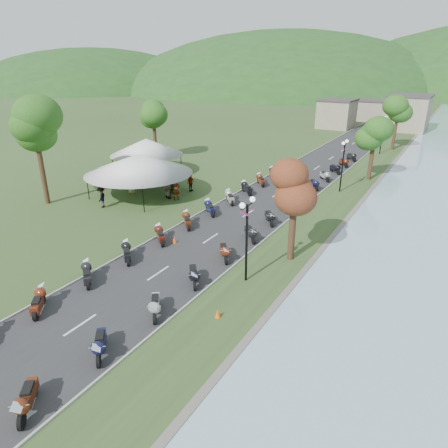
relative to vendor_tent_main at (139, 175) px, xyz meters
The scene contains 12 objects.
road 17.22m from the vendor_tent_main, 49.13° to the left, with size 7.00×120.00×0.02m, color #2E2E30.
hills_backdrop 173.30m from the vendor_tent_main, 86.30° to the left, with size 360.00×120.00×76.00m, color #285621, non-canonical shape.
far_building 58.66m from the vendor_tent_main, 80.99° to the left, with size 18.00×16.00×5.00m, color gray.
moto_row_left 11.40m from the vendor_tent_main, 41.55° to the right, with size 2.60×48.30×1.10m, color #331411, non-canonical shape.
moto_row_right 13.91m from the vendor_tent_main, ahead, with size 2.60×48.74×1.10m, color #331411, non-canonical shape.
vendor_tent_main is the anchor object (origin of this frame).
vendor_tent_side 8.00m from the vendor_tent_main, 125.61° to the left, with size 5.43×5.43×4.00m, color white, non-canonical shape.
tree_park_left 9.10m from the vendor_tent_main, 133.89° to the right, with size 4.00×4.00×11.11m, color #326C1F, non-canonical shape.
tree_lakeside 18.21m from the vendor_tent_main, 16.33° to the right, with size 2.64×2.64×7.33m, color #326C1F, non-canonical shape.
pedestrian_a 4.33m from the vendor_tent_main, 10.04° to the left, with size 0.72×0.53×1.97m, color slate.
pedestrian_b 3.51m from the vendor_tent_main, 13.64° to the left, with size 0.89×0.49×1.83m, color slate.
pedestrian_c 4.80m from the vendor_tent_main, 98.58° to the right, with size 1.21×0.50×1.87m, color slate.
Camera 1 is at (14.39, -0.39, 12.11)m, focal length 32.00 mm.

